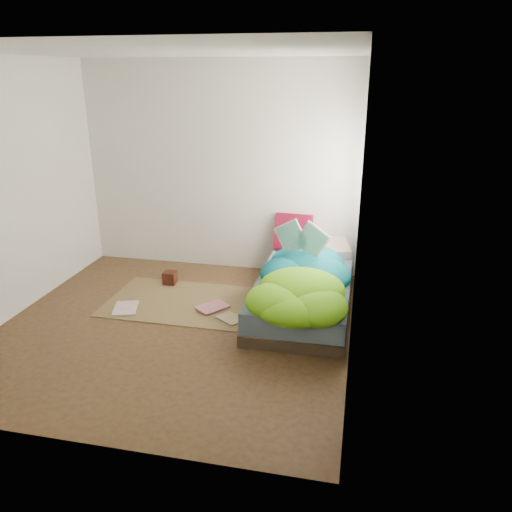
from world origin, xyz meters
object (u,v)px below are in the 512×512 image
Objects in this scene: open_book at (301,230)px; wooden_box at (170,278)px; bed at (304,293)px; floor_book_a at (114,309)px; pillow_magenta at (293,232)px; floor_book_b at (206,304)px.

wooden_box is (-1.60, 0.14, -0.75)m from open_book.
floor_book_a is (-1.99, -0.53, -0.14)m from bed.
open_book reaches higher than pillow_magenta.
pillow_magenta reaches higher than floor_book_b.
pillow_magenta is 1.47m from floor_book_b.
pillow_magenta is at bearing 93.84° from floor_book_b.
floor_book_a is at bearing -136.43° from pillow_magenta.
bed is 4.41× the size of pillow_magenta.
bed is 0.69m from open_book.
floor_book_b is at bearing 2.45° from floor_book_a.
floor_book_a is (-1.74, -1.44, -0.54)m from pillow_magenta.
open_book is at bearing -4.94° from wooden_box.
bed is 2.06m from floor_book_a.
pillow_magenta is 0.89× the size of open_book.
open_book is 1.77m from wooden_box.
bed is 6.16× the size of floor_book_b.
bed reaches higher than floor_book_a.
floor_book_a is 1.04× the size of floor_book_b.
pillow_magenta is at bearing 105.56° from bed.
pillow_magenta is 1.61m from wooden_box.
bed is 1.08m from floor_book_b.
bed is at bearing -9.76° from wooden_box.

